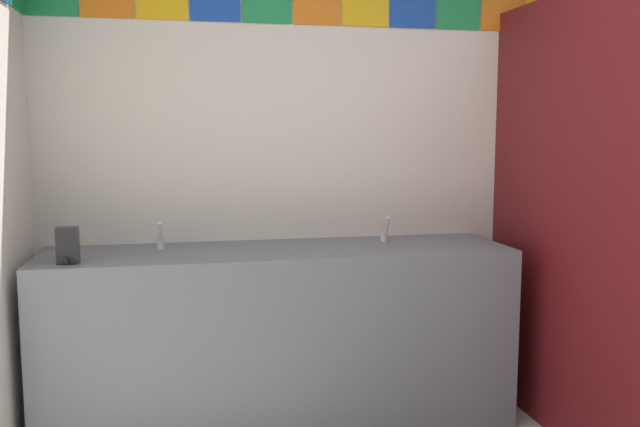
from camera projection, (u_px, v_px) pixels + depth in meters
wall_back at (385, 151)px, 3.62m from camera, size 3.63×0.09×2.69m
vanity_counter at (280, 335)px, 3.28m from camera, size 2.26×0.59×0.89m
faucet_left at (161, 239)px, 3.20m from camera, size 0.04×0.10×0.14m
faucet_right at (385, 232)px, 3.42m from camera, size 0.04×0.10×0.14m
soap_dispenser at (68, 245)px, 2.86m from camera, size 0.09×0.09×0.16m
stall_divider at (636, 227)px, 2.84m from camera, size 0.92×1.43×2.10m
toilet at (630, 344)px, 3.62m from camera, size 0.39×0.49×0.74m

